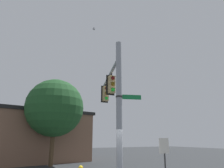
{
  "coord_description": "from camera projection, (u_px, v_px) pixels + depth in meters",
  "views": [
    {
      "loc": [
        4.72,
        8.37,
        2.08
      ],
      "look_at": [
        -0.61,
        -1.9,
        5.2
      ],
      "focal_mm": 32.8,
      "sensor_mm": 36.0,
      "label": 1
    }
  ],
  "objects": [
    {
      "name": "signal_pole",
      "position": [
        119.0,
        109.0,
        9.62
      ],
      "size": [
        0.28,
        0.28,
        6.87
      ],
      "primitive_type": "cylinder",
      "color": "gray",
      "rests_on": "ground"
    },
    {
      "name": "mast_arm",
      "position": [
        110.0,
        75.0,
        12.96
      ],
      "size": [
        1.87,
        5.39,
        0.18
      ],
      "primitive_type": "cylinder",
      "rotation": [
        0.0,
        1.57,
        4.4
      ],
      "color": "gray"
    },
    {
      "name": "traffic_light_nearest_pole",
      "position": [
        112.0,
        84.0,
        12.11
      ],
      "size": [
        0.54,
        0.49,
        1.31
      ],
      "color": "black"
    },
    {
      "name": "traffic_light_mid_inner",
      "position": [
        106.0,
        94.0,
        14.58
      ],
      "size": [
        0.54,
        0.49,
        1.31
      ],
      "color": "black"
    },
    {
      "name": "street_name_sign",
      "position": [
        125.0,
        97.0,
        9.82
      ],
      "size": [
        1.21,
        0.51,
        0.22
      ],
      "color": "#147238"
    },
    {
      "name": "bird_flying",
      "position": [
        94.0,
        29.0,
        13.71
      ],
      "size": [
        0.21,
        0.26,
        0.08
      ],
      "color": "gray"
    },
    {
      "name": "storefront_building",
      "position": [
        32.0,
        136.0,
        19.22
      ],
      "size": [
        11.25,
        7.79,
        4.7
      ],
      "color": "brown",
      "rests_on": "ground"
    },
    {
      "name": "tree_by_storefront",
      "position": [
        55.0,
        108.0,
        17.25
      ],
      "size": [
        4.82,
        4.82,
        7.05
      ],
      "color": "#4C3823",
      "rests_on": "ground"
    },
    {
      "name": "historical_marker",
      "position": [
        164.0,
        153.0,
        10.26
      ],
      "size": [
        0.6,
        0.08,
        2.13
      ],
      "color": "#333333",
      "rests_on": "ground"
    }
  ]
}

